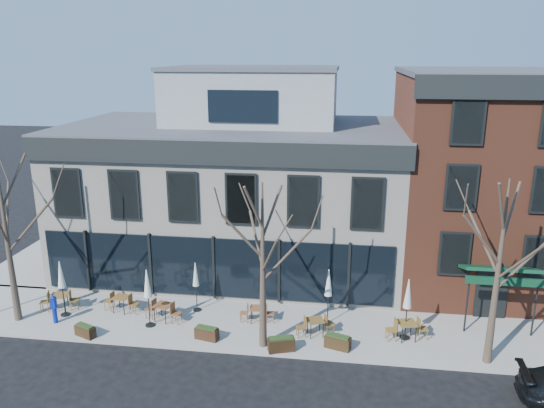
# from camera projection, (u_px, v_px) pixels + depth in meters

# --- Properties ---
(ground) EXTENTS (120.00, 120.00, 0.00)m
(ground) POSITION_uv_depth(u_px,v_px,m) (215.00, 302.00, 26.37)
(ground) COLOR black
(ground) RESTS_ON ground
(sidewalk_front) EXTENTS (33.50, 4.70, 0.15)m
(sidewalk_front) POSITION_uv_depth(u_px,v_px,m) (274.00, 327.00, 23.88)
(sidewalk_front) COLOR gray
(sidewalk_front) RESTS_ON ground
(sidewalk_side) EXTENTS (4.50, 12.00, 0.15)m
(sidewalk_side) POSITION_uv_depth(u_px,v_px,m) (64.00, 248.00, 33.52)
(sidewalk_side) COLOR gray
(sidewalk_side) RESTS_ON ground
(corner_building) EXTENTS (18.39, 10.39, 11.10)m
(corner_building) POSITION_uv_depth(u_px,v_px,m) (236.00, 186.00, 29.88)
(corner_building) COLOR silver
(corner_building) RESTS_ON ground
(red_brick_building) EXTENTS (8.20, 11.78, 11.18)m
(red_brick_building) POSITION_uv_depth(u_px,v_px,m) (476.00, 178.00, 27.87)
(red_brick_building) COLOR brown
(red_brick_building) RESTS_ON ground
(tree_corner) EXTENTS (3.93, 3.98, 7.92)m
(tree_corner) POSITION_uv_depth(u_px,v_px,m) (7.00, 235.00, 23.25)
(tree_corner) COLOR #382B21
(tree_corner) RESTS_ON sidewalk_front
(tree_mid) EXTENTS (3.50, 3.55, 7.04)m
(tree_mid) POSITION_uv_depth(u_px,v_px,m) (263.00, 265.00, 21.21)
(tree_mid) COLOR #382B21
(tree_mid) RESTS_ON sidewalk_front
(tree_right) EXTENTS (3.72, 3.77, 7.48)m
(tree_right) POSITION_uv_depth(u_px,v_px,m) (498.00, 271.00, 19.98)
(tree_right) COLOR #382B21
(tree_right) RESTS_ON sidewalk_front
(call_box) EXTENTS (0.27, 0.27, 1.37)m
(call_box) POSITION_uv_depth(u_px,v_px,m) (54.00, 308.00, 23.88)
(call_box) COLOR #0B2194
(call_box) RESTS_ON sidewalk_front
(cafe_set_0) EXTENTS (1.86, 0.96, 0.95)m
(cafe_set_0) POSITION_uv_depth(u_px,v_px,m) (60.00, 300.00, 25.14)
(cafe_set_0) COLOR brown
(cafe_set_0) RESTS_ON sidewalk_front
(cafe_set_1) EXTENTS (1.79, 0.79, 0.92)m
(cafe_set_1) POSITION_uv_depth(u_px,v_px,m) (121.00, 302.00, 25.00)
(cafe_set_1) COLOR brown
(cafe_set_1) RESTS_ON sidewalk_front
(cafe_set_2) EXTENTS (1.87, 0.88, 0.96)m
(cafe_set_2) POSITION_uv_depth(u_px,v_px,m) (163.00, 310.00, 24.16)
(cafe_set_2) COLOR brown
(cafe_set_2) RESTS_ON sidewalk_front
(cafe_set_3) EXTENTS (1.63, 0.70, 0.84)m
(cafe_set_3) POSITION_uv_depth(u_px,v_px,m) (257.00, 313.00, 24.07)
(cafe_set_3) COLOR brown
(cafe_set_3) RESTS_ON sidewalk_front
(cafe_set_4) EXTENTS (1.75, 0.96, 0.90)m
(cafe_set_4) POSITION_uv_depth(u_px,v_px,m) (315.00, 325.00, 22.90)
(cafe_set_4) COLOR brown
(cafe_set_4) RESTS_ON sidewalk_front
(cafe_set_5) EXTENTS (1.89, 0.88, 0.97)m
(cafe_set_5) POSITION_uv_depth(u_px,v_px,m) (407.00, 329.00, 22.56)
(cafe_set_5) COLOR brown
(cafe_set_5) RESTS_ON sidewalk_front
(umbrella_0) EXTENTS (0.43, 0.43, 2.70)m
(umbrella_0) POSITION_uv_depth(u_px,v_px,m) (61.00, 277.00, 24.25)
(umbrella_0) COLOR black
(umbrella_0) RESTS_ON sidewalk_front
(umbrella_1) EXTENTS (0.43, 0.43, 2.71)m
(umbrella_1) POSITION_uv_depth(u_px,v_px,m) (147.00, 286.00, 23.29)
(umbrella_1) COLOR black
(umbrella_1) RESTS_ON sidewalk_front
(umbrella_2) EXTENTS (0.39, 0.39, 2.44)m
(umbrella_2) POSITION_uv_depth(u_px,v_px,m) (196.00, 277.00, 24.76)
(umbrella_2) COLOR black
(umbrella_2) RESTS_ON sidewalk_front
(umbrella_3) EXTENTS (0.42, 0.42, 2.63)m
(umbrella_3) POSITION_uv_depth(u_px,v_px,m) (329.00, 286.00, 23.53)
(umbrella_3) COLOR black
(umbrella_3) RESTS_ON sidewalk_front
(umbrella_4) EXTENTS (0.44, 0.44, 2.76)m
(umbrella_4) POSITION_uv_depth(u_px,v_px,m) (408.00, 297.00, 22.24)
(umbrella_4) COLOR black
(umbrella_4) RESTS_ON sidewalk_front
(planter_0) EXTENTS (1.02, 0.71, 0.53)m
(planter_0) POSITION_uv_depth(u_px,v_px,m) (85.00, 331.00, 22.87)
(planter_0) COLOR #312010
(planter_0) RESTS_ON sidewalk_front
(planter_1) EXTENTS (1.07, 0.62, 0.56)m
(planter_1) POSITION_uv_depth(u_px,v_px,m) (207.00, 333.00, 22.63)
(planter_1) COLOR #311D10
(planter_1) RESTS_ON sidewalk_front
(planter_2) EXTENTS (1.18, 0.75, 0.61)m
(planter_2) POSITION_uv_depth(u_px,v_px,m) (281.00, 344.00, 21.75)
(planter_2) COLOR black
(planter_2) RESTS_ON sidewalk_front
(planter_3) EXTENTS (1.14, 0.73, 0.60)m
(planter_3) POSITION_uv_depth(u_px,v_px,m) (338.00, 342.00, 21.93)
(planter_3) COLOR black
(planter_3) RESTS_ON sidewalk_front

